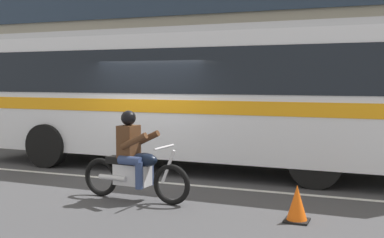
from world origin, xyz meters
name	(u,v)px	position (x,y,z in m)	size (l,w,h in m)	color
ground_plane	(151,176)	(0.00, 0.00, 0.00)	(60.00, 60.00, 0.00)	#3D3D3F
sidewalk_curb	(224,144)	(0.00, 5.10, 0.07)	(28.00, 3.80, 0.15)	gray
lane_center_stripe	(138,181)	(0.00, -0.60, 0.00)	(26.60, 0.14, 0.01)	silver
transit_bus	(195,89)	(0.55, 1.19, 1.88)	(10.86, 2.84, 3.22)	silver
motorcycle_with_rider	(134,163)	(0.72, -2.10, 0.66)	(2.14, 0.64, 1.56)	black
fire_hydrant	(234,135)	(0.72, 3.83, 0.52)	(0.22, 0.30, 0.75)	#4C8C3F
traffic_cone	(297,204)	(3.59, -2.37, 0.26)	(0.36, 0.36, 0.55)	#EA590F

